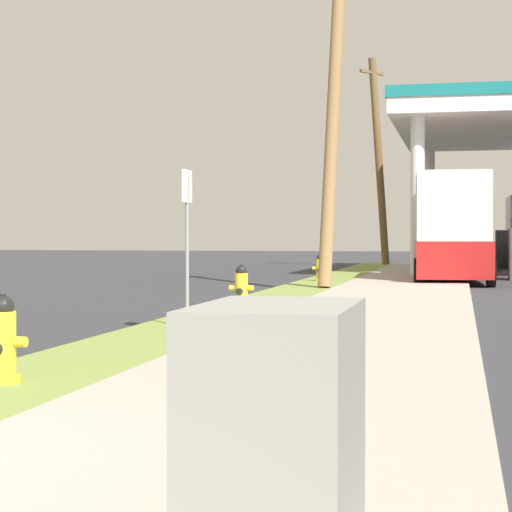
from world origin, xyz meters
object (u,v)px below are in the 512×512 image
utility_pole_background (379,160)px  street_sign_post (187,215)px  fire_hydrant_nearest (3,344)px  truck_red_at_forecourt (450,231)px  utility_pole_midground (334,93)px  car_black_by_near_pump (460,252)px  fire_hydrant_second (241,289)px  fire_hydrant_third (320,269)px  utility_cabinet (277,487)px

utility_pole_background → street_sign_post: bearing=-90.3°
fire_hydrant_nearest → truck_red_at_forecourt: 21.08m
utility_pole_midground → car_black_by_near_pump: 17.06m
fire_hydrant_second → car_black_by_near_pump: 23.85m
fire_hydrant_nearest → car_black_by_near_pump: bearing=83.4°
fire_hydrant_third → utility_pole_midground: (0.74, -2.70, 4.39)m
fire_hydrant_third → utility_pole_midground: utility_pole_midground is taller
fire_hydrant_nearest → fire_hydrant_second: (0.10, 8.32, 0.00)m
fire_hydrant_third → utility_pole_midground: size_ratio=0.08×
fire_hydrant_third → fire_hydrant_nearest: bearing=-89.9°
utility_cabinet → street_sign_post: size_ratio=0.48×
car_black_by_near_pump → truck_red_at_forecourt: 11.15m
utility_cabinet → fire_hydrant_nearest: bearing=125.8°
utility_pole_midground → car_black_by_near_pump: size_ratio=2.01×
fire_hydrant_second → utility_cabinet: (3.10, -12.75, 0.15)m
fire_hydrant_second → utility_pole_background: bearing=89.6°
utility_pole_midground → utility_cabinet: (2.49, -20.04, -4.24)m
utility_pole_background → car_black_by_near_pump: (3.41, -1.42, -3.88)m
car_black_by_near_pump → street_sign_post: bearing=-97.5°
fire_hydrant_nearest → truck_red_at_forecourt: truck_red_at_forecourt is taller
fire_hydrant_third → car_black_by_near_pump: 14.09m
utility_pole_background → utility_cabinet: utility_pole_background is taller
utility_pole_midground → street_sign_post: 11.14m
utility_cabinet → street_sign_post: street_sign_post is taller
fire_hydrant_third → street_sign_post: street_sign_post is taller
utility_pole_background → street_sign_post: 28.53m
fire_hydrant_third → utility_pole_background: utility_pole_background is taller
utility_cabinet → truck_red_at_forecourt: bearing=89.5°
utility_pole_background → truck_red_at_forecourt: 13.30m
street_sign_post → fire_hydrant_third: bearing=90.7°
utility_pole_background → utility_cabinet: size_ratio=8.59×
utility_pole_background → car_black_by_near_pump: bearing=-22.7°
utility_pole_background → car_black_by_near_pump: 5.36m
utility_pole_background → street_sign_post: (-0.15, -28.37, -2.97)m
street_sign_post → car_black_by_near_pump: bearing=82.5°
car_black_by_near_pump → truck_red_at_forecourt: truck_red_at_forecourt is taller
fire_hydrant_second → utility_pole_midground: (0.61, 7.29, 4.39)m
utility_pole_background → fire_hydrant_second: bearing=-90.4°
utility_pole_midground → utility_cabinet: 20.63m
fire_hydrant_second → truck_red_at_forecourt: 12.94m
fire_hydrant_second → utility_pole_midground: bearing=85.2°
fire_hydrant_second → truck_red_at_forecourt: (3.33, 12.46, 1.04)m
fire_hydrant_nearest → utility_pole_midground: bearing=87.4°
fire_hydrant_third → truck_red_at_forecourt: (3.46, 2.47, 1.04)m
utility_pole_midground → utility_pole_background: (-0.42, 17.71, -0.23)m
utility_pole_midground → truck_red_at_forecourt: size_ratio=1.42×
fire_hydrant_second → fire_hydrant_third: bearing=90.7°
fire_hydrant_second → car_black_by_near_pump: car_black_by_near_pump is taller
truck_red_at_forecourt → utility_pole_background: bearing=104.1°
fire_hydrant_second → car_black_by_near_pump: (3.60, 23.58, 0.28)m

